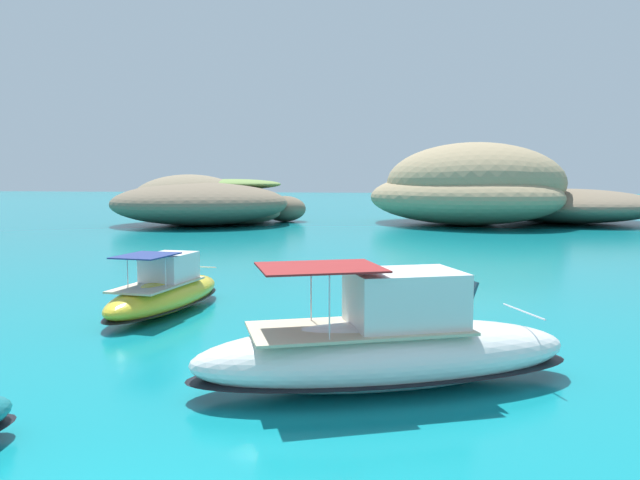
# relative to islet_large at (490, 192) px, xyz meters

# --- Properties ---
(islet_large) EXTENTS (34.95, 31.96, 8.05)m
(islet_large) POSITION_rel_islet_large_xyz_m (0.00, 0.00, 0.00)
(islet_large) COLOR #9E8966
(islet_large) RESTS_ON ground
(islet_small) EXTENTS (21.98, 25.90, 4.90)m
(islet_small) POSITION_rel_islet_large_xyz_m (-27.69, -5.84, -1.02)
(islet_small) COLOR #756651
(islet_small) RESTS_ON ground
(motorboat_white) EXTENTS (8.69, 5.72, 2.63)m
(motorboat_white) POSITION_rel_islet_large_xyz_m (-5.44, -51.88, -2.28)
(motorboat_white) COLOR white
(motorboat_white) RESTS_ON ground
(motorboat_yellow) EXTENTS (2.45, 6.65, 2.05)m
(motorboat_yellow) POSITION_rel_islet_large_xyz_m (-13.36, -45.85, -2.46)
(motorboat_yellow) COLOR yellow
(motorboat_yellow) RESTS_ON ground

